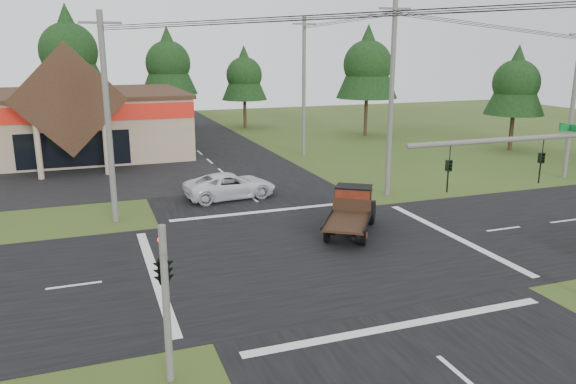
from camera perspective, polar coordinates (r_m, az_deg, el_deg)
name	(u,v)px	position (r m, az deg, el deg)	size (l,w,h in m)	color
ground	(318,254)	(24.70, 3.03, -6.30)	(120.00, 120.00, 0.00)	#364B1B
road_ns	(318,254)	(24.69, 3.03, -6.28)	(12.00, 120.00, 0.02)	black
road_ew	(318,254)	(24.69, 3.03, -6.27)	(120.00, 12.00, 0.02)	black
parking_apron	(11,184)	(41.45, -26.28, 0.76)	(28.00, 14.00, 0.02)	black
traffic_signal_mast	(570,182)	(20.73, 26.75, 0.89)	(8.12, 0.24, 7.00)	#595651
traffic_signal_corner	(163,255)	(14.94, -12.62, -6.31)	(0.53, 2.48, 4.40)	#595651
utility_pole_nw	(108,118)	(29.45, -17.85, 7.21)	(2.00, 0.30, 10.50)	#595651
utility_pole_ne	(391,98)	(33.99, 10.45, 9.39)	(2.00, 0.30, 11.50)	#595651
utility_pole_far	(573,102)	(42.83, 26.98, 8.19)	(2.00, 0.30, 10.20)	#595651
utility_pole_n	(304,86)	(46.59, 1.62, 10.72)	(2.00, 0.30, 11.20)	#595651
tree_row_c	(68,48)	(62.24, -21.43, 13.43)	(7.28, 7.28, 13.13)	#332316
tree_row_d	(168,61)	(63.90, -12.10, 12.88)	(6.16, 6.16, 11.11)	#332316
tree_row_e	(244,73)	(63.64, -4.48, 11.93)	(5.04, 5.04, 9.09)	#332316
tree_side_ne	(368,62)	(57.98, 8.09, 12.93)	(6.16, 6.16, 11.11)	#332316
tree_side_e_near	(516,81)	(52.72, 22.18, 10.43)	(5.04, 5.04, 9.09)	#332316
antique_flatbed_truck	(350,212)	(27.14, 6.36, -2.03)	(1.98, 5.18, 2.17)	#56160C
white_pickup	(230,186)	(33.69, -5.89, 0.65)	(2.52, 5.46, 1.52)	white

